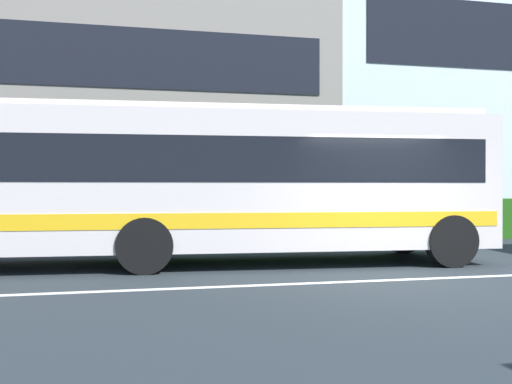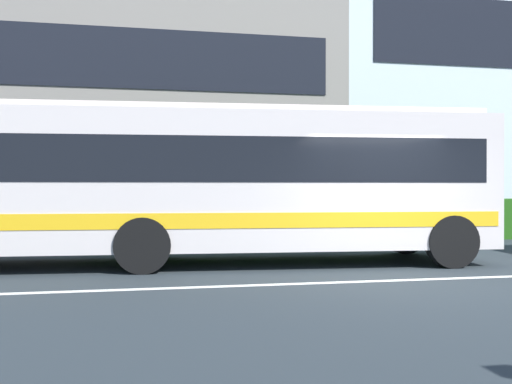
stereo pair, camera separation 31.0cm
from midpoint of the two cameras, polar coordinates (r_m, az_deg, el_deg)
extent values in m
plane|color=#262E32|center=(9.63, 14.38, -8.66)|extent=(160.00, 160.00, 0.00)
cube|color=silver|center=(9.63, 14.38, -8.63)|extent=(60.00, 0.16, 0.01)
cube|color=#215514|center=(16.41, 9.74, -2.82)|extent=(15.37, 1.10, 1.18)
cube|color=gray|center=(24.32, -21.55, 8.54)|extent=(21.78, 10.25, 9.93)
cube|color=black|center=(19.48, -23.95, 12.96)|extent=(20.04, 0.04, 1.99)
cube|color=silver|center=(11.15, -7.95, 1.08)|extent=(12.17, 3.32, 2.59)
cube|color=black|center=(11.16, -7.95, 3.07)|extent=(11.45, 3.29, 0.83)
cube|color=gold|center=(11.17, -7.95, -2.58)|extent=(11.94, 3.33, 0.28)
cube|color=beige|center=(11.25, -7.96, 7.99)|extent=(11.67, 2.89, 0.12)
cube|color=black|center=(12.75, 20.26, 2.72)|extent=(0.18, 2.09, 0.91)
cylinder|color=black|center=(13.38, 14.05, -3.95)|extent=(1.02, 0.35, 1.00)
cylinder|color=black|center=(11.30, 18.58, -4.76)|extent=(1.02, 0.35, 1.00)
cylinder|color=black|center=(12.35, -11.52, -4.31)|extent=(1.02, 0.35, 1.00)
cylinder|color=black|center=(10.07, -12.16, -5.38)|extent=(1.02, 0.35, 1.00)
camera|label=1|loc=(0.15, -90.76, -0.01)|focal=39.17mm
camera|label=2|loc=(0.15, 89.24, 0.01)|focal=39.17mm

